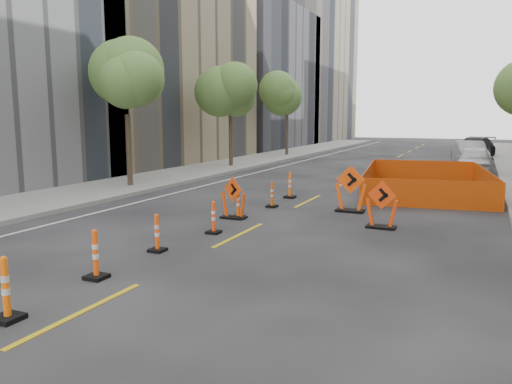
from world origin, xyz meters
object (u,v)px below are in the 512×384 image
at_px(chevron_sign_right, 382,204).
at_px(channelizer_5, 238,203).
at_px(channelizer_2, 95,254).
at_px(channelizer_6, 272,194).
at_px(parked_car_near, 474,160).
at_px(chevron_sign_left, 234,198).
at_px(parked_car_mid, 470,153).
at_px(channelizer_4, 213,217).
at_px(channelizer_7, 290,185).
at_px(chevron_sign_center, 351,189).
at_px(parked_car_far, 474,148).
at_px(channelizer_3, 157,233).
at_px(channelizer_1, 6,288).

bearing_deg(chevron_sign_right, channelizer_5, -165.55).
distance_m(channelizer_2, channelizer_6, 8.78).
distance_m(channelizer_6, parked_car_near, 15.76).
bearing_deg(chevron_sign_left, parked_car_mid, 95.49).
relative_size(channelizer_4, channelizer_7, 0.88).
height_order(channelizer_5, parked_car_near, parked_car_near).
bearing_deg(chevron_sign_center, channelizer_2, -111.42).
xyz_separation_m(chevron_sign_left, parked_car_far, (6.68, 27.83, 0.15)).
distance_m(channelizer_5, chevron_sign_center, 3.93).
height_order(channelizer_3, chevron_sign_center, chevron_sign_center).
relative_size(chevron_sign_right, parked_car_near, 0.31).
bearing_deg(channelizer_3, channelizer_2, -87.89).
bearing_deg(channelizer_3, parked_car_far, 78.40).
bearing_deg(chevron_sign_left, channelizer_1, -65.97).
xyz_separation_m(channelizer_3, channelizer_5, (0.01, 4.39, 0.01)).
distance_m(channelizer_1, channelizer_4, 6.58).
bearing_deg(parked_car_mid, channelizer_2, -112.96).
bearing_deg(chevron_sign_left, parked_car_far, 98.41).
bearing_deg(channelizer_1, channelizer_7, 90.34).
bearing_deg(channelizer_5, chevron_sign_center, 39.58).
height_order(chevron_sign_left, parked_car_far, parked_car_far).
relative_size(channelizer_1, chevron_sign_center, 0.67).
bearing_deg(channelizer_5, chevron_sign_left, -130.82).
relative_size(channelizer_4, parked_car_far, 0.16).
relative_size(channelizer_5, chevron_sign_right, 0.68).
xyz_separation_m(channelizer_2, chevron_sign_right, (4.37, 6.97, 0.19)).
distance_m(channelizer_3, parked_car_far, 32.77).
bearing_deg(channelizer_2, channelizer_7, 89.62).
distance_m(channelizer_3, channelizer_5, 4.39).
bearing_deg(chevron_sign_center, parked_car_mid, 76.78).
bearing_deg(channelizer_3, channelizer_1, -86.98).
bearing_deg(channelizer_4, parked_car_far, 78.18).
bearing_deg(chevron_sign_center, parked_car_far, 78.57).
bearing_deg(parked_car_near, channelizer_4, -108.82).
bearing_deg(channelizer_6, parked_car_far, 76.11).
height_order(channelizer_6, parked_car_far, parked_car_far).
bearing_deg(channelizer_7, channelizer_3, -91.00).
relative_size(channelizer_3, channelizer_4, 1.01).
xyz_separation_m(channelizer_7, chevron_sign_right, (4.30, -4.00, 0.18)).
height_order(channelizer_6, chevron_sign_center, chevron_sign_center).
bearing_deg(chevron_sign_left, chevron_sign_right, 28.26).
bearing_deg(channelizer_6, channelizer_3, -92.43).
height_order(channelizer_3, chevron_sign_right, chevron_sign_right).
height_order(channelizer_5, chevron_sign_center, chevron_sign_center).
relative_size(channelizer_6, parked_car_mid, 0.19).
distance_m(channelizer_3, chevron_sign_left, 4.28).
height_order(channelizer_2, chevron_sign_center, chevron_sign_center).
bearing_deg(chevron_sign_right, channelizer_1, -105.27).
bearing_deg(parked_car_mid, chevron_sign_right, -105.61).
height_order(channelizer_2, parked_car_near, parked_car_near).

